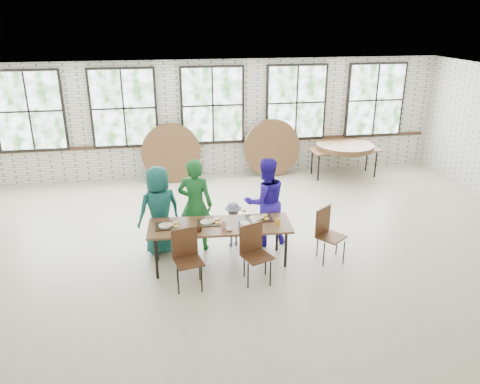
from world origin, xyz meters
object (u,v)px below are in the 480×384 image
Objects in this scene: chair_near_left at (187,253)px; storage_table at (344,151)px; dining_table at (220,227)px; chair_near_right at (254,248)px.

chair_near_left reaches higher than storage_table.
chair_near_right is at bearing -47.26° from dining_table.
dining_table is at bearing 30.74° from chair_near_left.
chair_near_right is at bearing -13.44° from chair_near_left.
chair_near_right is (1.07, -0.02, 0.00)m from chair_near_left.
storage_table is at bearing 33.87° from chair_near_left.
chair_near_right is at bearing -128.44° from storage_table.
dining_table is 1.34× the size of storage_table.
dining_table is at bearing 107.41° from chair_near_right.
chair_near_left is (-0.60, -0.56, -0.13)m from dining_table.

